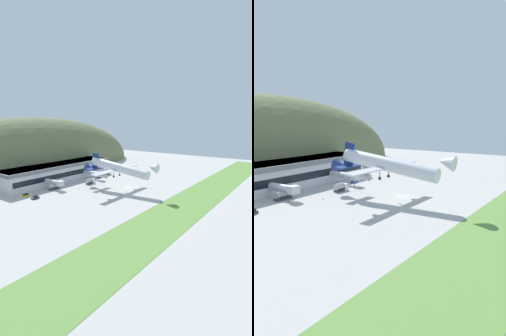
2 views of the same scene
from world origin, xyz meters
TOP-DOWN VIEW (x-y plane):
  - ground_plane at (0.00, 0.00)m, footprint 308.51×308.51m
  - hill_backdrop at (3.95, 89.54)m, footprint 211.70×69.42m
  - terminal_building at (-11.40, 48.97)m, footprint 78.81×19.63m
  - jetway_0 at (-27.49, 32.03)m, footprint 3.38×13.82m
  - jetway_1 at (4.39, 31.18)m, footprint 3.38×15.41m
  - cargo_airplane at (-8.07, 1.70)m, footprint 38.77×49.21m
  - service_car_1 at (18.68, 30.42)m, footprint 4.32×1.85m
  - service_car_3 at (9.43, 30.64)m, footprint 3.77×1.93m
  - fuel_truck at (-28.18, 32.25)m, footprint 6.91×2.46m
  - box_truck at (-6.45, 24.34)m, footprint 6.17×2.57m
  - traffic_cone_0 at (-19.75, 21.07)m, footprint 0.52×0.52m

SIDE VIEW (x-z plane):
  - ground_plane at x=0.00m, z-range 0.00..0.00m
  - hill_backdrop at x=3.95m, z-range -40.97..40.97m
  - traffic_cone_0 at x=-19.75m, z-range -0.01..0.57m
  - service_car_3 at x=9.43m, z-range -0.13..1.32m
  - service_car_1 at x=18.68m, z-range -0.13..1.32m
  - fuel_truck at x=-28.18m, z-range -0.08..3.10m
  - box_truck at x=-6.45m, z-range -0.09..3.24m
  - jetway_0 at x=-27.49m, z-range 1.28..6.71m
  - jetway_1 at x=4.39m, z-range 1.28..6.71m
  - terminal_building at x=-11.40m, z-range 0.73..11.74m
  - cargo_airplane at x=-8.07m, z-range 6.41..18.78m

